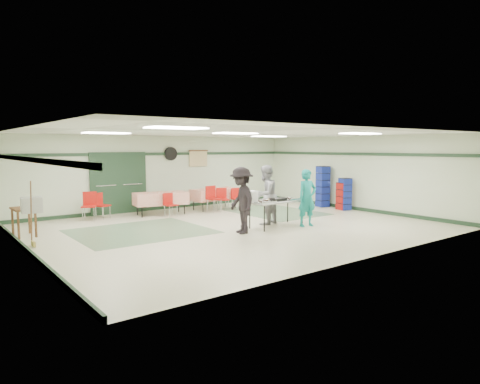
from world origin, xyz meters
TOP-DOWN VIEW (x-y plane):
  - floor at (0.00, 0.00)m, footprint 11.00×11.00m
  - ceiling at (0.00, 0.00)m, footprint 11.00×11.00m
  - wall_back at (0.00, 4.50)m, footprint 11.00×0.00m
  - wall_front at (0.00, -4.50)m, footprint 11.00×0.00m
  - wall_left at (-5.50, 0.00)m, footprint 0.00×9.00m
  - wall_right at (5.50, 0.00)m, footprint 0.00×9.00m
  - trim_back at (0.00, 4.47)m, footprint 11.00×0.06m
  - baseboard_back at (0.00, 4.47)m, footprint 11.00×0.06m
  - trim_left at (-5.47, 0.00)m, footprint 0.06×9.00m
  - baseboard_left at (-5.47, 0.00)m, footprint 0.06×9.00m
  - trim_right at (5.47, 0.00)m, footprint 0.06×9.00m
  - baseboard_right at (5.47, 0.00)m, footprint 0.06×9.00m
  - green_patch_a at (-2.50, 1.00)m, footprint 3.50×3.00m
  - green_patch_b at (2.80, 1.50)m, footprint 2.50×3.50m
  - double_door_left at (-2.20, 4.44)m, footprint 0.90×0.06m
  - double_door_right at (-1.25, 4.44)m, footprint 0.90×0.06m
  - door_frame at (-1.73, 4.42)m, footprint 2.00×0.03m
  - wall_fan at (0.30, 4.44)m, footprint 0.50×0.10m
  - scroll_banner at (1.50, 4.44)m, footprint 0.80×0.02m
  - serving_table at (0.94, -0.72)m, footprint 1.86×0.86m
  - sheet_tray_right at (1.43, -0.80)m, footprint 0.55×0.43m
  - sheet_tray_mid at (0.88, -0.57)m, footprint 0.61×0.48m
  - sheet_tray_left at (0.38, -0.80)m, footprint 0.63×0.49m
  - baking_pan at (0.94, -0.77)m, footprint 0.49×0.33m
  - foam_box_stack at (0.11, -0.64)m, footprint 0.25×0.23m
  - volunteer_teal at (1.70, -1.19)m, footprint 0.66×0.49m
  - volunteer_grey at (0.93, -0.23)m, footprint 1.02×0.90m
  - volunteer_dark at (-0.45, -0.86)m, footprint 0.93×1.27m
  - dining_table_a at (1.49, 3.31)m, footprint 1.83×0.90m
  - dining_table_b at (-0.71, 3.31)m, footprint 1.87×1.06m
  - chair_a at (1.43, 2.73)m, footprint 0.49×0.49m
  - chair_b at (1.03, 2.75)m, footprint 0.48×0.48m
  - chair_c at (2.08, 2.73)m, footprint 0.38×0.38m
  - chair_d at (-0.69, 2.73)m, footprint 0.40×0.40m
  - chair_loose_a at (-2.61, 3.78)m, footprint 0.52×0.53m
  - chair_loose_b at (-3.03, 3.58)m, footprint 0.57×0.57m
  - crate_stack_blue_a at (5.15, 1.29)m, footprint 0.47×0.47m
  - crate_stack_red at (5.15, 0.29)m, footprint 0.45×0.45m
  - crate_stack_blue_b at (5.15, 0.22)m, footprint 0.44×0.44m
  - printer_table at (-5.15, 2.23)m, footprint 0.53×0.79m
  - office_printer at (-5.15, 1.22)m, footprint 0.50×0.45m
  - broom at (-5.23, 0.89)m, footprint 0.04×0.24m

SIDE VIEW (x-z plane):
  - floor at x=0.00m, z-range 0.00..0.00m
  - green_patch_a at x=-2.50m, z-range 0.00..0.01m
  - green_patch_b at x=2.80m, z-range 0.00..0.01m
  - baseboard_back at x=0.00m, z-range 0.00..0.12m
  - baseboard_left at x=-5.47m, z-range 0.00..0.12m
  - baseboard_right at x=5.47m, z-range 0.00..0.12m
  - chair_d at x=-0.69m, z-range 0.09..0.87m
  - chair_c at x=2.08m, z-range 0.09..0.88m
  - crate_stack_red at x=5.15m, z-range 0.00..1.01m
  - chair_loose_a at x=-2.61m, z-range 0.09..0.92m
  - chair_a at x=1.43m, z-range 0.09..0.93m
  - chair_loose_b at x=-3.03m, z-range 0.10..1.01m
  - dining_table_b at x=-0.71m, z-range 0.19..0.95m
  - dining_table_a at x=1.49m, z-range 0.19..0.95m
  - chair_b at x=1.03m, z-range 0.11..1.04m
  - crate_stack_blue_b at x=5.15m, z-range 0.00..1.17m
  - printer_table at x=-5.15m, z-range 0.25..0.99m
  - serving_table at x=0.94m, z-range 0.34..1.10m
  - sheet_tray_right at x=1.43m, z-range 0.76..0.78m
  - sheet_tray_mid at x=0.88m, z-range 0.76..0.78m
  - sheet_tray_left at x=0.38m, z-range 0.76..0.78m
  - broom at x=-5.23m, z-range 0.03..1.53m
  - crate_stack_blue_a at x=5.15m, z-range 0.00..1.57m
  - baking_pan at x=0.94m, z-range 0.76..0.84m
  - volunteer_teal at x=1.70m, z-range 0.00..1.66m
  - volunteer_grey at x=0.93m, z-range 0.00..1.77m
  - volunteer_dark at x=-0.45m, z-range 0.00..1.77m
  - foam_box_stack at x=0.11m, z-range 0.76..1.09m
  - office_printer at x=-5.15m, z-range 0.75..1.11m
  - double_door_left at x=-2.20m, z-range 0.00..2.10m
  - double_door_right at x=-1.25m, z-range 0.00..2.10m
  - door_frame at x=-1.73m, z-range -0.02..2.12m
  - wall_back at x=0.00m, z-range -4.15..6.85m
  - wall_front at x=0.00m, z-range -4.15..6.85m
  - wall_left at x=-5.50m, z-range -3.15..5.85m
  - wall_right at x=5.50m, z-range -3.15..5.85m
  - scroll_banner at x=1.50m, z-range 1.55..2.15m
  - trim_back at x=0.00m, z-range 2.00..2.10m
  - trim_left at x=-5.47m, z-range 2.00..2.10m
  - trim_right at x=5.47m, z-range 2.00..2.10m
  - wall_fan at x=0.30m, z-range 1.80..2.30m
  - ceiling at x=0.00m, z-range 2.70..2.70m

